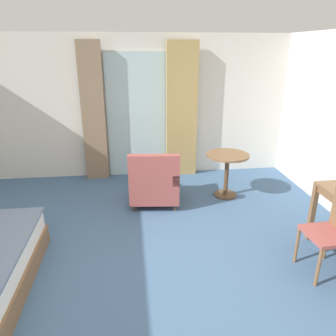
# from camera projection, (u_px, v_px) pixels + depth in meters

# --- Properties ---
(ground) EXTENTS (6.70, 6.57, 0.10)m
(ground) POSITION_uv_depth(u_px,v_px,m) (122.00, 279.00, 3.43)
(ground) COLOR #426084
(wall_back) EXTENTS (6.30, 0.12, 2.51)m
(wall_back) POSITION_uv_depth(u_px,v_px,m) (121.00, 108.00, 5.79)
(wall_back) COLOR silver
(wall_back) RESTS_ON ground
(balcony_glass_door) EXTENTS (1.12, 0.02, 2.21)m
(balcony_glass_door) POSITION_uv_depth(u_px,v_px,m) (138.00, 116.00, 5.80)
(balcony_glass_door) COLOR silver
(balcony_glass_door) RESTS_ON ground
(curtain_panel_left) EXTENTS (0.40, 0.10, 2.40)m
(curtain_panel_left) POSITION_uv_depth(u_px,v_px,m) (93.00, 113.00, 5.59)
(curtain_panel_left) COLOR #897056
(curtain_panel_left) RESTS_ON ground
(curtain_panel_right) EXTENTS (0.55, 0.10, 2.40)m
(curtain_panel_right) POSITION_uv_depth(u_px,v_px,m) (182.00, 111.00, 5.76)
(curtain_panel_right) COLOR tan
(curtain_panel_right) RESTS_ON ground
(desk_chair) EXTENTS (0.42, 0.46, 0.99)m
(desk_chair) POSITION_uv_depth(u_px,v_px,m) (335.00, 226.00, 3.31)
(desk_chair) COLOR #9E4C47
(desk_chair) RESTS_ON ground
(armchair_by_window) EXTENTS (0.80, 0.82, 0.87)m
(armchair_by_window) POSITION_uv_depth(u_px,v_px,m) (155.00, 182.00, 4.90)
(armchair_by_window) COLOR #9E4C47
(armchair_by_window) RESTS_ON ground
(round_cafe_table) EXTENTS (0.67, 0.67, 0.71)m
(round_cafe_table) POSITION_uv_depth(u_px,v_px,m) (227.00, 165.00, 5.09)
(round_cafe_table) COLOR brown
(round_cafe_table) RESTS_ON ground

